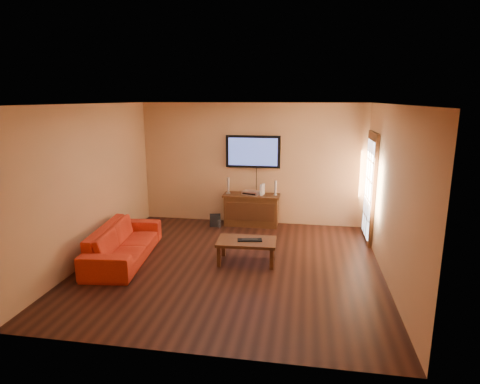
% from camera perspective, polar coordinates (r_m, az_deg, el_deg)
% --- Properties ---
extents(ground_plane, '(5.00, 5.00, 0.00)m').
position_cam_1_polar(ground_plane, '(7.00, -1.22, -10.30)').
color(ground_plane, black).
rests_on(ground_plane, ground).
extents(room_walls, '(5.00, 5.00, 5.00)m').
position_cam_1_polar(room_walls, '(7.12, -0.36, 4.30)').
color(room_walls, tan).
rests_on(room_walls, ground).
extents(french_door, '(0.07, 1.02, 2.22)m').
position_cam_1_polar(french_door, '(8.29, 17.97, 0.43)').
color(french_door, '#41210E').
rests_on(french_door, ground).
extents(media_console, '(1.25, 0.48, 0.71)m').
position_cam_1_polar(media_console, '(8.97, 1.63, -2.54)').
color(media_console, '#41210E').
rests_on(media_console, ground).
extents(television, '(1.21, 0.08, 0.72)m').
position_cam_1_polar(television, '(8.91, 1.86, 5.75)').
color(television, black).
rests_on(television, ground).
extents(coffee_table, '(1.03, 0.65, 0.41)m').
position_cam_1_polar(coffee_table, '(6.96, 0.95, -7.29)').
color(coffee_table, '#41210E').
rests_on(coffee_table, ground).
extents(sofa, '(0.84, 2.15, 0.82)m').
position_cam_1_polar(sofa, '(7.37, -16.23, -6.19)').
color(sofa, red).
rests_on(sofa, ground).
extents(speaker_left, '(0.10, 0.10, 0.37)m').
position_cam_1_polar(speaker_left, '(8.94, -1.69, 0.84)').
color(speaker_left, silver).
rests_on(speaker_left, media_console).
extents(speaker_right, '(0.09, 0.09, 0.33)m').
position_cam_1_polar(speaker_right, '(8.83, 5.04, 0.50)').
color(speaker_right, silver).
rests_on(speaker_right, media_console).
extents(av_receiver, '(0.42, 0.35, 0.08)m').
position_cam_1_polar(av_receiver, '(8.87, 1.61, -0.11)').
color(av_receiver, silver).
rests_on(av_receiver, media_console).
extents(game_console, '(0.09, 0.18, 0.24)m').
position_cam_1_polar(game_console, '(8.84, 3.19, 0.36)').
color(game_console, white).
rests_on(game_console, media_console).
extents(subwoofer, '(0.29, 0.29, 0.24)m').
position_cam_1_polar(subwoofer, '(9.04, -3.55, -4.01)').
color(subwoofer, black).
rests_on(subwoofer, ground).
extents(bottle, '(0.07, 0.07, 0.20)m').
position_cam_1_polar(bottle, '(8.84, -2.98, -4.60)').
color(bottle, white).
rests_on(bottle, ground).
extents(keyboard, '(0.44, 0.23, 0.03)m').
position_cam_1_polar(keyboard, '(6.93, 1.39, -6.82)').
color(keyboard, black).
rests_on(keyboard, coffee_table).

